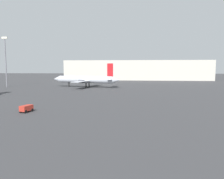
# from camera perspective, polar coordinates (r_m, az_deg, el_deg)

# --- Properties ---
(airplane_distant) EXTENTS (30.53, 22.91, 10.10)m
(airplane_distant) POSITION_cam_1_polar(r_m,az_deg,el_deg) (90.61, -7.18, 2.70)
(airplane_distant) COLOR silver
(airplane_distant) RESTS_ON ground_plane
(baggage_cart) EXTENTS (1.92, 2.66, 1.30)m
(baggage_cart) POSITION_cam_1_polar(r_m,az_deg,el_deg) (43.04, -22.12, -4.70)
(baggage_cart) COLOR red
(baggage_cart) RESTS_ON ground_plane
(light_mast_left) EXTENTS (2.40, 0.50, 21.36)m
(light_mast_left) POSITION_cam_1_polar(r_m,az_deg,el_deg) (101.66, -26.79, 7.31)
(light_mast_left) COLOR slate
(light_mast_left) RESTS_ON ground_plane
(terminal_building) EXTENTS (98.34, 19.70, 13.27)m
(terminal_building) POSITION_cam_1_polar(r_m,az_deg,el_deg) (148.93, 6.70, 5.20)
(terminal_building) COLOR beige
(terminal_building) RESTS_ON ground_plane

